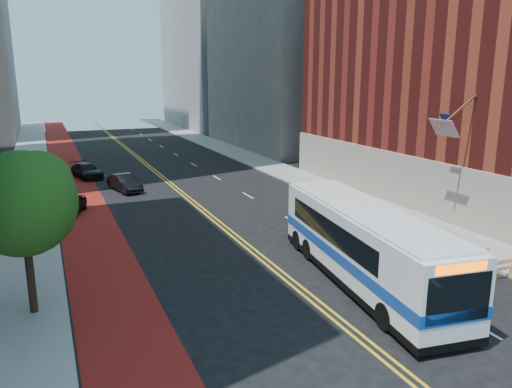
{
  "coord_description": "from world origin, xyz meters",
  "views": [
    {
      "loc": [
        -10.31,
        -14.98,
        9.63
      ],
      "look_at": [
        -0.48,
        8.0,
        3.69
      ],
      "focal_mm": 35.0,
      "sensor_mm": 36.0,
      "label": 1
    }
  ],
  "objects_px": {
    "street_tree": "(24,199)",
    "car_a": "(70,205)",
    "car_c": "(86,171)",
    "car_b": "(125,183)",
    "transit_bus": "(364,244)"
  },
  "relations": [
    {
      "from": "street_tree",
      "to": "car_a",
      "type": "height_order",
      "value": "street_tree"
    },
    {
      "from": "car_a",
      "to": "car_b",
      "type": "xyz_separation_m",
      "value": [
        4.75,
        5.9,
        0.05
      ]
    },
    {
      "from": "car_b",
      "to": "car_a",
      "type": "bearing_deg",
      "value": -142.48
    },
    {
      "from": "car_a",
      "to": "car_c",
      "type": "xyz_separation_m",
      "value": [
        2.24,
        13.16,
        0.02
      ]
    },
    {
      "from": "transit_bus",
      "to": "car_a",
      "type": "relative_size",
      "value": 3.46
    },
    {
      "from": "street_tree",
      "to": "transit_bus",
      "type": "height_order",
      "value": "street_tree"
    },
    {
      "from": "street_tree",
      "to": "car_b",
      "type": "distance_m",
      "value": 23.15
    },
    {
      "from": "street_tree",
      "to": "transit_bus",
      "type": "relative_size",
      "value": 0.49
    },
    {
      "from": "street_tree",
      "to": "car_c",
      "type": "bearing_deg",
      "value": 81.21
    },
    {
      "from": "street_tree",
      "to": "car_a",
      "type": "bearing_deg",
      "value": 81.94
    },
    {
      "from": "car_c",
      "to": "transit_bus",
      "type": "bearing_deg",
      "value": -88.32
    },
    {
      "from": "transit_bus",
      "to": "car_b",
      "type": "xyz_separation_m",
      "value": [
        -7.36,
        24.23,
        -1.19
      ]
    },
    {
      "from": "street_tree",
      "to": "transit_bus",
      "type": "distance_m",
      "value": 14.87
    },
    {
      "from": "car_b",
      "to": "street_tree",
      "type": "bearing_deg",
      "value": -121.51
    },
    {
      "from": "transit_bus",
      "to": "street_tree",
      "type": "bearing_deg",
      "value": 177.17
    }
  ]
}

